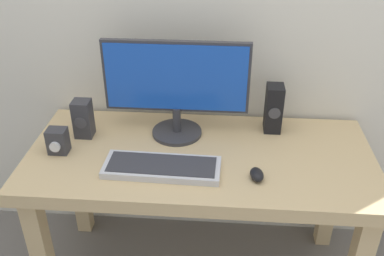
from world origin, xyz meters
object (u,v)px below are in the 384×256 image
object	(u,v)px
keyboard_primary	(162,167)
desk	(200,172)
speaker_left	(83,119)
mouse	(257,175)
audio_controller	(58,141)
speaker_right	(274,108)
monitor	(176,85)

from	to	relation	value
keyboard_primary	desk	bearing A→B (deg)	43.24
keyboard_primary	speaker_left	world-z (taller)	speaker_left
mouse	speaker_left	distance (m)	0.79
mouse	audio_controller	xyz separation A→B (m)	(-0.81, 0.12, 0.03)
mouse	speaker_left	world-z (taller)	speaker_left
speaker_right	speaker_left	size ratio (longest dim) A/B	1.28
audio_controller	keyboard_primary	bearing A→B (deg)	-12.10
mouse	audio_controller	bearing A→B (deg)	161.64
keyboard_primary	speaker_left	bearing A→B (deg)	148.13
mouse	desk	bearing A→B (deg)	135.16
speaker_right	audio_controller	xyz separation A→B (m)	(-0.90, -0.25, -0.06)
speaker_right	mouse	bearing A→B (deg)	-102.92
desk	keyboard_primary	xyz separation A→B (m)	(-0.14, -0.13, 0.11)
monitor	mouse	size ratio (longest dim) A/B	7.57
monitor	speaker_right	bearing A→B (deg)	8.20
desk	speaker_left	size ratio (longest dim) A/B	8.49
mouse	speaker_right	size ratio (longest dim) A/B	0.37
keyboard_primary	audio_controller	bearing A→B (deg)	167.90
desk	monitor	bearing A→B (deg)	126.09
desk	keyboard_primary	bearing A→B (deg)	-136.76
monitor	speaker_right	world-z (taller)	monitor
speaker_right	audio_controller	distance (m)	0.94
mouse	speaker_right	distance (m)	0.39
desk	speaker_right	world-z (taller)	speaker_right
desk	mouse	world-z (taller)	mouse
mouse	speaker_left	bearing A→B (deg)	150.88
mouse	audio_controller	world-z (taller)	audio_controller
monitor	mouse	distance (m)	0.51
mouse	speaker_right	world-z (taller)	speaker_right
speaker_right	monitor	bearing A→B (deg)	-171.80
desk	mouse	xyz separation A→B (m)	(0.23, -0.16, 0.12)
monitor	speaker_left	distance (m)	0.44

